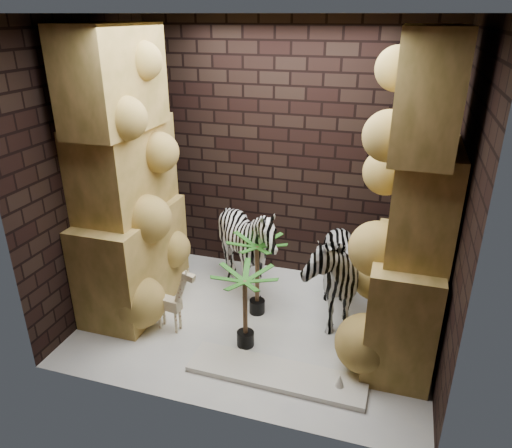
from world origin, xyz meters
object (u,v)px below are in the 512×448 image
(giraffe_toy, at_px, (168,296))
(surfboard, at_px, (276,374))
(zebra_left, at_px, (247,252))
(zebra_right, at_px, (328,259))
(palm_back, at_px, (245,309))
(palm_front, at_px, (257,276))

(giraffe_toy, relative_size, surfboard, 0.48)
(zebra_left, height_order, surfboard, zebra_left)
(zebra_right, distance_m, surfboard, 1.28)
(giraffe_toy, xyz_separation_m, palm_back, (0.83, -0.03, 0.03))
(surfboard, bearing_deg, zebra_left, 119.65)
(palm_back, bearing_deg, zebra_right, 47.31)
(giraffe_toy, bearing_deg, zebra_right, 32.75)
(zebra_left, relative_size, giraffe_toy, 1.56)
(palm_back, height_order, surfboard, palm_back)
(zebra_right, height_order, giraffe_toy, zebra_right)
(zebra_left, relative_size, palm_front, 1.35)
(zebra_right, bearing_deg, surfboard, -117.60)
(surfboard, bearing_deg, palm_front, 117.87)
(zebra_right, xyz_separation_m, surfboard, (-0.26, -1.06, -0.67))
(palm_front, distance_m, surfboard, 1.11)
(palm_front, relative_size, surfboard, 0.56)
(giraffe_toy, relative_size, palm_back, 0.94)
(surfboard, bearing_deg, giraffe_toy, 164.35)
(zebra_right, relative_size, surfboard, 0.86)
(zebra_right, xyz_separation_m, zebra_left, (-0.93, 0.18, -0.14))
(surfboard, bearing_deg, palm_back, 140.85)
(palm_front, xyz_separation_m, palm_back, (0.06, -0.57, -0.04))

